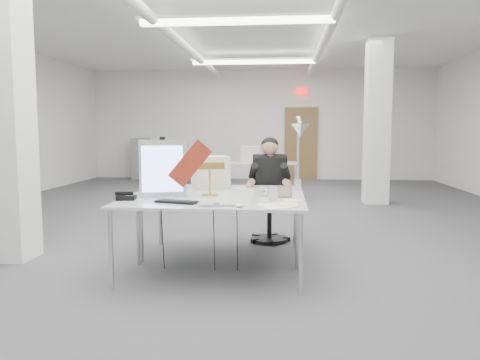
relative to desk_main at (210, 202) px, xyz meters
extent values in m
cube|color=#454547|center=(0.00, 2.50, -0.75)|extent=(10.00, 14.00, 0.02)
cube|color=white|center=(0.00, 2.50, 2.47)|extent=(10.00, 14.00, 0.02)
cube|color=white|center=(0.00, 9.51, 0.86)|extent=(10.00, 0.02, 3.20)
cube|color=white|center=(-2.30, 0.50, 0.86)|extent=(0.45, 0.45, 3.20)
cube|color=white|center=(2.50, 5.00, 0.86)|extent=(0.45, 0.45, 3.20)
cube|color=brown|center=(1.20, 9.44, 0.31)|extent=(0.95, 0.08, 2.10)
cube|color=red|center=(1.20, 9.40, 1.81)|extent=(0.32, 0.06, 0.16)
cylinder|color=silver|center=(-1.20, 2.50, 2.28)|extent=(0.16, 13.60, 0.16)
cylinder|color=silver|center=(1.40, 2.50, 2.28)|extent=(0.16, 13.60, 0.16)
cube|color=white|center=(0.00, 2.50, 2.24)|extent=(2.80, 0.14, 0.08)
cube|color=white|center=(0.00, 6.50, 2.24)|extent=(2.80, 0.14, 0.08)
cube|color=silver|center=(0.00, 0.00, 0.00)|extent=(1.80, 0.90, 0.02)
cube|color=silver|center=(0.00, 0.90, 0.00)|extent=(1.80, 0.90, 0.02)
cube|color=silver|center=(0.20, 5.50, 0.00)|extent=(1.60, 0.80, 0.02)
cube|color=silver|center=(-1.80, 7.70, 0.00)|extent=(1.60, 0.80, 0.02)
cube|color=gray|center=(-3.50, 9.15, -0.14)|extent=(0.45, 0.55, 1.20)
cube|color=#B9B8BD|center=(-0.51, 0.20, 0.30)|extent=(0.46, 0.16, 0.58)
cube|color=maroon|center=(-0.23, 0.17, 0.36)|extent=(0.43, 0.14, 0.47)
cube|color=black|center=(-0.29, -0.14, 0.02)|extent=(0.42, 0.24, 0.02)
imported|color=#ACABB0|center=(0.10, -0.32, 0.03)|extent=(0.36, 0.26, 0.03)
ellipsoid|color=#B6B6BB|center=(0.31, -0.35, 0.03)|extent=(0.09, 0.07, 0.03)
cube|color=black|center=(-0.82, 0.01, 0.03)|extent=(0.20, 0.18, 0.04)
cube|color=olive|center=(-0.74, 0.35, 0.07)|extent=(0.14, 0.09, 0.11)
cube|color=#A27A46|center=(0.70, 0.31, 0.07)|extent=(0.15, 0.07, 0.11)
cylinder|color=#B3B3B8|center=(0.49, 0.39, 0.06)|extent=(0.10, 0.06, 0.10)
cube|color=silver|center=(0.60, -0.26, 0.02)|extent=(0.35, 0.39, 0.01)
cube|color=#EED08E|center=(0.72, -0.17, 0.02)|extent=(0.20, 0.28, 0.01)
cube|color=silver|center=(0.78, 0.11, 0.02)|extent=(0.19, 0.14, 0.01)
cube|color=beige|center=(-0.16, 1.01, 0.20)|extent=(0.50, 0.49, 0.37)
camera|label=1|loc=(0.68, -4.35, 0.68)|focal=35.00mm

